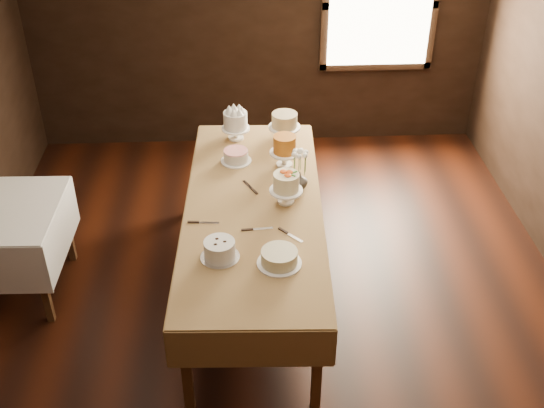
{
  "coord_description": "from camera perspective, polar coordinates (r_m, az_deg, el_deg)",
  "views": [
    {
      "loc": [
        -0.22,
        -4.01,
        3.8
      ],
      "look_at": [
        0.0,
        0.2,
        0.95
      ],
      "focal_mm": 43.94,
      "sensor_mm": 36.0,
      "label": 1
    }
  ],
  "objects": [
    {
      "name": "flower_vase",
      "position": [
        5.43,
        2.36,
        2.03
      ],
      "size": [
        0.16,
        0.16,
        0.14
      ],
      "primitive_type": "imported",
      "rotation": [
        0.0,
        0.0,
        0.2
      ],
      "color": "#2D2823",
      "rests_on": "display_table"
    },
    {
      "name": "window",
      "position": [
        7.45,
        9.31,
        16.44
      ],
      "size": [
        1.1,
        0.05,
        1.3
      ],
      "primitive_type": "cube",
      "color": "#FFEABF",
      "rests_on": "wall_back"
    },
    {
      "name": "cake_speckled",
      "position": [
        6.15,
        1.07,
        6.62
      ],
      "size": [
        0.3,
        0.3,
        0.26
      ],
      "color": "white",
      "rests_on": "display_table"
    },
    {
      "name": "flower_bouquet",
      "position": [
        5.33,
        2.41,
        3.77
      ],
      "size": [
        0.14,
        0.14,
        0.2
      ],
      "primitive_type": null,
      "color": "white",
      "rests_on": "flower_vase"
    },
    {
      "name": "cake_server_e",
      "position": [
        5.07,
        -5.41,
        -1.6
      ],
      "size": [
        0.24,
        0.04,
        0.01
      ],
      "primitive_type": "cube",
      "rotation": [
        0.0,
        0.0,
        -0.08
      ],
      "color": "silver",
      "rests_on": "display_table"
    },
    {
      "name": "cake_server_b",
      "position": [
        4.9,
        1.97,
        -2.9
      ],
      "size": [
        0.18,
        0.19,
        0.01
      ],
      "primitive_type": "cube",
      "rotation": [
        0.0,
        0.0,
        -0.83
      ],
      "color": "silver",
      "rests_on": "display_table"
    },
    {
      "name": "cake_meringue",
      "position": [
        6.15,
        -3.14,
        6.66
      ],
      "size": [
        0.31,
        0.31,
        0.28
      ],
      "color": "white",
      "rests_on": "display_table"
    },
    {
      "name": "cake_server_a",
      "position": [
        4.99,
        -0.76,
        -2.12
      ],
      "size": [
        0.24,
        0.05,
        0.01
      ],
      "primitive_type": "cube",
      "rotation": [
        0.0,
        0.0,
        0.1
      ],
      "color": "silver",
      "rests_on": "display_table"
    },
    {
      "name": "cake_swirl",
      "position": [
        4.69,
        -4.51,
        -3.99
      ],
      "size": [
        0.31,
        0.31,
        0.14
      ],
      "color": "silver",
      "rests_on": "display_table"
    },
    {
      "name": "cake_server_c",
      "position": [
        5.5,
        -2.09,
        1.66
      ],
      "size": [
        0.13,
        0.23,
        0.01
      ],
      "primitive_type": "cube",
      "rotation": [
        0.0,
        0.0,
        2.03
      ],
      "color": "silver",
      "rests_on": "display_table"
    },
    {
      "name": "cake_cream",
      "position": [
        4.63,
        0.63,
        -4.65
      ],
      "size": [
        0.35,
        0.35,
        0.11
      ],
      "color": "white",
      "rests_on": "display_table"
    },
    {
      "name": "wall_back",
      "position": [
        7.41,
        -1.17,
        15.15
      ],
      "size": [
        5.0,
        0.02,
        2.8
      ],
      "primitive_type": "cube",
      "color": "black",
      "rests_on": "ground"
    },
    {
      "name": "cake_flowers",
      "position": [
        5.22,
        1.22,
        1.25
      ],
      "size": [
        0.27,
        0.27,
        0.27
      ],
      "color": "white",
      "rests_on": "display_table"
    },
    {
      "name": "cake_lattice",
      "position": [
        5.81,
        -3.1,
        4.06
      ],
      "size": [
        0.28,
        0.28,
        0.1
      ],
      "color": "white",
      "rests_on": "display_table"
    },
    {
      "name": "floor",
      "position": [
        5.53,
        0.11,
        -9.36
      ],
      "size": [
        5.0,
        6.0,
        0.01
      ],
      "primitive_type": "cube",
      "color": "black",
      "rests_on": "ground"
    },
    {
      "name": "display_table",
      "position": [
        5.29,
        -1.62,
        -0.7
      ],
      "size": [
        1.18,
        2.79,
        0.85
      ],
      "rotation": [
        0.0,
        0.0,
        -0.04
      ],
      "color": "#472C18",
      "rests_on": "ground"
    },
    {
      "name": "cake_caramel",
      "position": [
        5.71,
        1.08,
        4.43
      ],
      "size": [
        0.27,
        0.27,
        0.3
      ],
      "color": "white",
      "rests_on": "display_table"
    }
  ]
}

